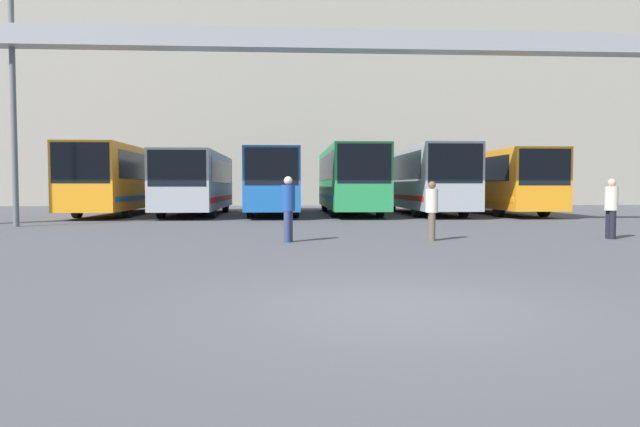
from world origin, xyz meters
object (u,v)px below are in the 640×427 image
(bus_slot_4, at_px, (424,177))
(bus_slot_3, at_px, (349,177))
(bus_slot_1, at_px, (196,180))
(pedestrian_mid_right, at_px, (432,209))
(pedestrian_far_center, at_px, (288,207))
(lamp_post, at_px, (13,85))
(bus_slot_0, at_px, (123,177))
(bus_slot_2, at_px, (274,179))
(pedestrian_near_center, at_px, (611,207))
(bus_slot_5, at_px, (498,179))

(bus_slot_4, bearing_deg, bus_slot_3, 176.11)
(bus_slot_1, height_order, pedestrian_mid_right, bus_slot_1)
(pedestrian_far_center, bearing_deg, bus_slot_3, 5.87)
(lamp_post, bearing_deg, bus_slot_0, 81.96)
(bus_slot_2, height_order, pedestrian_mid_right, bus_slot_2)
(pedestrian_far_center, bearing_deg, bus_slot_2, 20.76)
(bus_slot_0, distance_m, bus_slot_4, 15.52)
(bus_slot_4, height_order, pedestrian_near_center, bus_slot_4)
(bus_slot_0, bearing_deg, bus_slot_2, -2.14)
(bus_slot_1, height_order, bus_slot_5, bus_slot_5)
(lamp_post, bearing_deg, bus_slot_1, 57.05)
(bus_slot_4, distance_m, lamp_post, 18.97)
(bus_slot_4, height_order, pedestrian_far_center, bus_slot_4)
(pedestrian_mid_right, bearing_deg, pedestrian_near_center, 96.43)
(lamp_post, bearing_deg, pedestrian_mid_right, -24.04)
(bus_slot_4, xyz_separation_m, bus_slot_5, (3.88, -0.04, -0.11))
(bus_slot_1, relative_size, pedestrian_mid_right, 6.45)
(bus_slot_3, bearing_deg, pedestrian_far_center, -102.34)
(bus_slot_2, relative_size, pedestrian_far_center, 6.79)
(bus_slot_0, bearing_deg, bus_slot_4, -2.22)
(bus_slot_5, bearing_deg, bus_slot_2, 178.29)
(bus_slot_2, xyz_separation_m, bus_slot_3, (3.88, -0.05, 0.10))
(bus_slot_5, height_order, pedestrian_far_center, bus_slot_5)
(bus_slot_3, bearing_deg, pedestrian_mid_right, -87.73)
(bus_slot_3, relative_size, pedestrian_near_center, 6.93)
(bus_slot_0, distance_m, pedestrian_mid_right, 19.30)
(bus_slot_5, height_order, lamp_post, lamp_post)
(bus_slot_3, height_order, pedestrian_far_center, bus_slot_3)
(bus_slot_2, relative_size, lamp_post, 1.24)
(bus_slot_2, bearing_deg, bus_slot_3, -0.68)
(bus_slot_0, bearing_deg, bus_slot_1, -14.20)
(bus_slot_2, height_order, pedestrian_far_center, bus_slot_2)
(bus_slot_4, xyz_separation_m, lamp_post, (-16.77, -8.30, 3.10))
(bus_slot_1, distance_m, bus_slot_5, 15.51)
(bus_slot_0, distance_m, pedestrian_near_center, 22.69)
(bus_slot_1, relative_size, bus_slot_2, 0.88)
(bus_slot_1, xyz_separation_m, pedestrian_mid_right, (8.33, -13.93, -0.91))
(bus_slot_4, xyz_separation_m, pedestrian_near_center, (1.73, -14.11, -1.05))
(pedestrian_near_center, relative_size, pedestrian_far_center, 0.97)
(pedestrian_far_center, bearing_deg, pedestrian_mid_right, -69.63)
(lamp_post, bearing_deg, bus_slot_5, 21.82)
(pedestrian_near_center, bearing_deg, bus_slot_3, -161.23)
(bus_slot_5, xyz_separation_m, pedestrian_far_center, (-10.97, -14.42, -0.91))
(bus_slot_5, height_order, pedestrian_near_center, bus_slot_5)
(bus_slot_2, distance_m, pedestrian_near_center, 17.29)
(pedestrian_near_center, bearing_deg, bus_slot_5, 168.79)
(bus_slot_1, height_order, pedestrian_far_center, bus_slot_1)
(bus_slot_2, xyz_separation_m, pedestrian_far_center, (0.66, -14.76, -0.91))
(bus_slot_5, relative_size, pedestrian_far_center, 6.38)
(pedestrian_mid_right, bearing_deg, bus_slot_4, 171.22)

